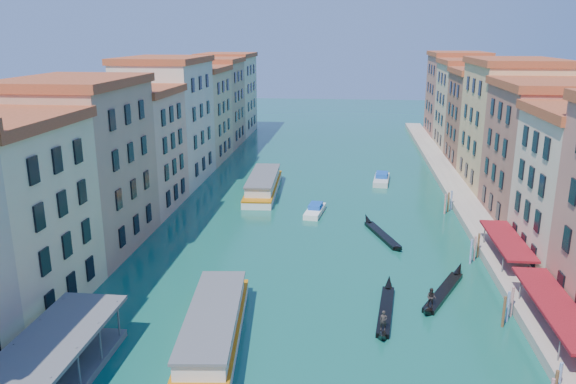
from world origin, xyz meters
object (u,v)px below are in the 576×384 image
object	(u,v)px
gondola_right	(443,291)
gondola_fore	(386,309)
vaporetto_near	(213,327)
vaporetto_far	(263,184)
vaporetto_stop	(49,374)

from	to	relation	value
gondola_right	gondola_fore	bearing A→B (deg)	-118.14
vaporetto_near	vaporetto_far	world-z (taller)	vaporetto_far
vaporetto_far	gondola_fore	world-z (taller)	vaporetto_far
vaporetto_stop	gondola_fore	size ratio (longest dim) A/B	1.33
vaporetto_far	gondola_right	xyz separation A→B (m)	(23.04, -34.79, -0.82)
vaporetto_far	gondola_right	distance (m)	41.73
gondola_fore	vaporetto_stop	bearing A→B (deg)	-142.93
vaporetto_near	gondola_right	distance (m)	22.92
vaporetto_stop	vaporetto_near	xyz separation A→B (m)	(10.00, 8.00, -0.17)
gondola_right	vaporetto_near	bearing A→B (deg)	-126.81
vaporetto_near	gondola_fore	size ratio (longest dim) A/B	1.57
vaporetto_near	gondola_fore	bearing A→B (deg)	18.14
vaporetto_stop	gondola_right	size ratio (longest dim) A/B	1.39
gondola_right	vaporetto_stop	bearing A→B (deg)	-122.92
vaporetto_stop	gondola_right	distance (m)	35.58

